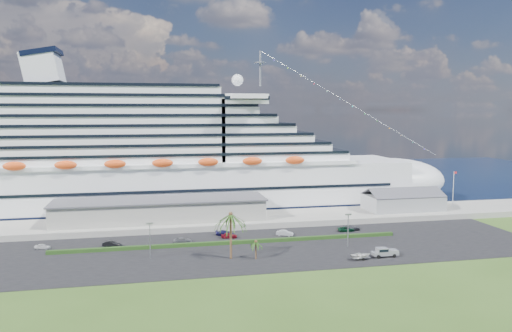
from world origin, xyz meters
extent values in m
plane|color=#314D19|center=(0.00, 0.00, 0.00)|extent=(420.00, 420.00, 0.00)
cube|color=black|center=(0.00, 11.00, 0.06)|extent=(140.00, 38.00, 0.12)
cube|color=gray|center=(0.00, 40.00, 0.90)|extent=(240.00, 20.00, 1.80)
cube|color=black|center=(0.00, 130.00, 0.01)|extent=(420.00, 160.00, 0.02)
cube|color=silver|center=(-20.00, 64.00, 8.00)|extent=(160.00, 30.00, 16.00)
ellipsoid|color=silver|center=(60.00, 64.00, 8.00)|extent=(40.00, 30.00, 16.00)
cube|color=black|center=(-20.00, 64.00, 1.20)|extent=(164.00, 30.60, 2.40)
cube|color=silver|center=(-32.00, 64.00, 29.60)|extent=(128.00, 26.00, 24.80)
cube|color=silver|center=(2.80, 64.00, 37.40)|extent=(14.00, 38.00, 3.20)
cube|color=silver|center=(-60.00, 64.00, 47.00)|extent=(11.58, 14.00, 11.58)
cylinder|color=gray|center=(10.00, 64.00, 48.00)|extent=(0.70, 0.70, 12.00)
ellipsoid|color=#EA4A16|center=(-24.00, 48.20, 17.80)|extent=(90.00, 2.40, 2.60)
ellipsoid|color=#EA4A16|center=(-24.00, 79.80, 17.80)|extent=(90.00, 2.40, 2.60)
cube|color=black|center=(-20.00, 64.00, 8.80)|extent=(144.00, 30.40, 0.90)
cube|color=gray|center=(-25.00, 40.00, 4.80)|extent=(60.00, 14.00, 6.00)
cube|color=#4C4C54|center=(-25.00, 40.00, 7.90)|extent=(61.00, 15.00, 0.40)
cube|color=gray|center=(52.00, 40.00, 4.20)|extent=(24.00, 12.00, 4.80)
cube|color=#4C4C54|center=(52.00, 37.00, 7.80)|extent=(24.00, 6.31, 2.74)
cube|color=#4C4C54|center=(52.00, 43.00, 7.80)|extent=(24.00, 6.31, 2.74)
cylinder|color=silver|center=(70.00, 40.00, 7.80)|extent=(0.16, 0.16, 12.00)
cube|color=red|center=(70.50, 40.00, 13.40)|extent=(1.00, 0.04, 0.70)
cube|color=black|center=(-8.00, 16.00, 0.57)|extent=(88.00, 1.10, 0.90)
cylinder|color=gray|center=(-28.00, 8.00, 4.12)|extent=(0.24, 0.24, 8.00)
cube|color=gray|center=(-28.00, 8.00, 8.22)|extent=(1.60, 0.35, 0.35)
cylinder|color=gray|center=(20.00, 8.00, 4.12)|extent=(0.24, 0.24, 8.00)
cube|color=gray|center=(20.00, 8.00, 8.22)|extent=(1.60, 0.35, 0.35)
cylinder|color=#47301E|center=(-10.00, 4.00, 5.25)|extent=(0.54, 0.54, 10.50)
sphere|color=#47301E|center=(-10.00, 4.00, 10.50)|extent=(0.98, 0.98, 0.98)
cylinder|color=#47301E|center=(-4.50, 2.50, 2.10)|extent=(0.35, 0.35, 4.20)
sphere|color=#47301E|center=(-4.50, 2.50, 4.20)|extent=(0.73, 0.73, 0.73)
imported|color=silver|center=(-53.74, 21.05, 0.76)|extent=(3.98, 2.28, 1.27)
imported|color=black|center=(-37.37, 19.67, 0.85)|extent=(4.70, 3.24, 1.47)
imported|color=slate|center=(-19.91, 19.85, 0.75)|extent=(4.58, 2.19, 1.26)
imported|color=#13113C|center=(-8.34, 24.87, 0.83)|extent=(5.29, 3.82, 1.42)
imported|color=maroon|center=(-7.60, 22.14, 0.84)|extent=(4.44, 2.24, 1.45)
imported|color=#B9BBC1|center=(7.45, 21.48, 0.87)|extent=(4.81, 3.32, 1.50)
imported|color=#0D361F|center=(25.53, 22.66, 0.76)|extent=(4.86, 2.69, 1.29)
imported|color=#232429|center=(27.47, 23.12, 0.80)|extent=(4.94, 2.56, 1.37)
cylinder|color=black|center=(22.94, -3.09, 0.56)|extent=(0.89, 0.33, 0.89)
cylinder|color=black|center=(22.94, -0.98, 0.56)|extent=(0.89, 0.33, 0.89)
cylinder|color=black|center=(26.82, -3.09, 0.56)|extent=(0.89, 0.33, 0.89)
cylinder|color=black|center=(26.82, -0.98, 0.56)|extent=(0.89, 0.33, 0.89)
cube|color=#B7BABF|center=(25.05, -2.03, 0.95)|extent=(6.03, 2.35, 0.78)
cube|color=#B7BABF|center=(26.65, -2.03, 1.40)|extent=(2.71, 2.22, 0.61)
cube|color=#B7BABF|center=(24.27, -2.03, 1.73)|extent=(2.48, 2.16, 1.05)
cube|color=black|center=(24.27, -2.03, 1.84)|extent=(2.26, 2.21, 0.61)
cube|color=#B7BABF|center=(22.50, -2.03, 1.17)|extent=(1.04, 2.13, 0.39)
cube|color=gray|center=(18.66, -2.96, 0.63)|extent=(4.35, 1.86, 0.11)
cylinder|color=gray|center=(16.72, -2.96, 0.63)|extent=(2.03, 0.21, 0.07)
cylinder|color=black|center=(19.03, -3.79, 0.42)|extent=(0.60, 0.24, 0.59)
cylinder|color=black|center=(19.03, -2.12, 0.42)|extent=(0.60, 0.24, 0.59)
imported|color=silver|center=(18.66, -2.96, 1.17)|extent=(4.91, 3.66, 0.97)
camera|label=1|loc=(-27.23, -105.56, 33.81)|focal=35.00mm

